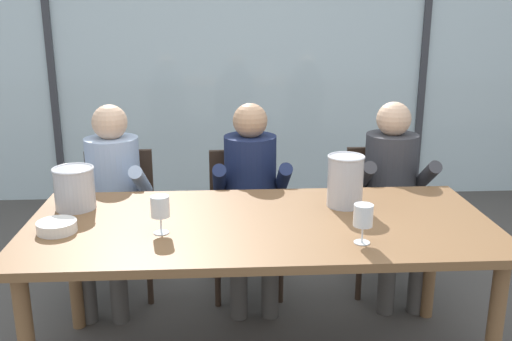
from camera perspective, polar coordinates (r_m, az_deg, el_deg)
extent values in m
plane|color=#4C4742|center=(3.93, -0.57, -10.20)|extent=(14.00, 14.00, 0.00)
cube|color=silver|center=(5.21, -1.54, 11.22)|extent=(7.40, 0.03, 2.60)
cube|color=#38383D|center=(5.39, -19.81, 10.47)|extent=(0.06, 0.06, 2.60)
cube|color=#38383D|center=(5.50, 16.41, 10.85)|extent=(0.06, 0.06, 2.60)
cube|color=#477A38|center=(8.91, -2.33, 11.11)|extent=(13.40, 2.40, 1.94)
cube|color=brown|center=(2.72, 0.44, -5.49)|extent=(2.20, 0.98, 0.04)
cylinder|color=brown|center=(2.80, 22.66, -14.88)|extent=(0.07, 0.07, 0.72)
cylinder|color=brown|center=(3.33, -17.72, -9.25)|extent=(0.07, 0.07, 0.72)
cylinder|color=brown|center=(3.43, 17.06, -8.42)|extent=(0.07, 0.07, 0.72)
cube|color=#332319|center=(3.64, -13.56, -5.43)|extent=(0.46, 0.46, 0.03)
cube|color=#332319|center=(3.76, -13.42, -1.15)|extent=(0.42, 0.06, 0.42)
cylinder|color=#332319|center=(3.59, -16.74, -9.91)|extent=(0.04, 0.04, 0.42)
cylinder|color=#332319|center=(3.54, -10.59, -9.87)|extent=(0.04, 0.04, 0.42)
cylinder|color=#332319|center=(3.93, -15.78, -7.50)|extent=(0.04, 0.04, 0.42)
cylinder|color=#332319|center=(3.88, -10.20, -7.42)|extent=(0.04, 0.04, 0.42)
cube|color=#332319|center=(3.56, -1.03, -5.48)|extent=(0.47, 0.47, 0.03)
cube|color=#332319|center=(3.67, -1.38, -1.10)|extent=(0.42, 0.06, 0.42)
cylinder|color=#332319|center=(3.46, -3.85, -10.22)|extent=(0.04, 0.04, 0.42)
cylinder|color=#332319|center=(3.50, 2.47, -9.89)|extent=(0.04, 0.04, 0.42)
cylinder|color=#332319|center=(3.80, -4.20, -7.69)|extent=(0.04, 0.04, 0.42)
cylinder|color=#332319|center=(3.84, 1.52, -7.42)|extent=(0.04, 0.04, 0.42)
cube|color=#332319|center=(3.70, 12.65, -4.98)|extent=(0.44, 0.44, 0.03)
cube|color=#332319|center=(3.82, 12.05, -0.79)|extent=(0.42, 0.04, 0.42)
cylinder|color=#332319|center=(3.58, 10.27, -9.53)|extent=(0.04, 0.04, 0.42)
cylinder|color=#332319|center=(3.68, 16.11, -9.17)|extent=(0.04, 0.04, 0.42)
cylinder|color=#332319|center=(3.91, 9.00, -7.15)|extent=(0.04, 0.04, 0.42)
cylinder|color=#332319|center=(4.01, 14.36, -6.89)|extent=(0.04, 0.04, 0.42)
cylinder|color=#9EB2D1|center=(3.58, -14.01, -0.89)|extent=(0.34, 0.34, 0.52)
sphere|color=#DBAD89|center=(3.49, -14.40, 4.69)|extent=(0.21, 0.21, 0.21)
cube|color=#47423D|center=(3.50, -15.93, -5.91)|extent=(0.15, 0.41, 0.13)
cube|color=#47423D|center=(3.46, -13.05, -5.99)|extent=(0.15, 0.41, 0.13)
cylinder|color=#47423D|center=(3.43, -16.52, -10.95)|extent=(0.10, 0.10, 0.45)
cylinder|color=#47423D|center=(3.38, -13.54, -11.10)|extent=(0.10, 0.10, 0.45)
cylinder|color=#9EB2D1|center=(3.51, -17.51, -1.04)|extent=(0.10, 0.33, 0.26)
cylinder|color=#9EB2D1|center=(3.41, -11.42, -1.07)|extent=(0.10, 0.33, 0.26)
cylinder|color=#192347|center=(3.52, -0.57, -0.68)|extent=(0.32, 0.32, 0.52)
sphere|color=tan|center=(3.43, -0.59, 5.00)|extent=(0.21, 0.21, 0.21)
cube|color=#47423D|center=(3.41, -1.89, -5.86)|extent=(0.13, 0.40, 0.13)
cube|color=#47423D|center=(3.42, 1.14, -5.79)|extent=(0.13, 0.40, 0.13)
cylinder|color=#47423D|center=(3.33, -1.73, -11.05)|extent=(0.10, 0.10, 0.45)
cylinder|color=#47423D|center=(3.34, 1.41, -10.96)|extent=(0.10, 0.10, 0.45)
cylinder|color=#192347|center=(3.39, -3.67, -0.90)|extent=(0.08, 0.32, 0.26)
cylinder|color=#192347|center=(3.41, 2.73, -0.78)|extent=(0.08, 0.32, 0.26)
cylinder|color=#38383D|center=(3.66, 13.23, -0.43)|extent=(0.33, 0.33, 0.52)
sphere|color=#DBAD89|center=(3.58, 13.59, 5.02)|extent=(0.21, 0.21, 0.21)
cube|color=#47423D|center=(3.54, 12.37, -5.40)|extent=(0.14, 0.40, 0.13)
cube|color=#47423D|center=(3.59, 15.17, -5.30)|extent=(0.14, 0.40, 0.13)
cylinder|color=#47423D|center=(3.46, 12.93, -10.37)|extent=(0.10, 0.10, 0.45)
cylinder|color=#47423D|center=(3.51, 15.82, -10.20)|extent=(0.10, 0.10, 0.45)
cylinder|color=#38383D|center=(3.50, 10.75, -0.61)|extent=(0.09, 0.33, 0.26)
cylinder|color=#38383D|center=(3.60, 16.66, -0.54)|extent=(0.09, 0.33, 0.26)
cylinder|color=#B7B7BC|center=(2.91, 8.90, -1.08)|extent=(0.18, 0.18, 0.26)
torus|color=silver|center=(2.88, 9.01, 1.37)|extent=(0.19, 0.19, 0.01)
cylinder|color=#B7B7BC|center=(2.99, -17.66, -1.74)|extent=(0.20, 0.20, 0.21)
torus|color=silver|center=(2.96, -17.83, 0.17)|extent=(0.21, 0.21, 0.01)
cylinder|color=silver|center=(2.73, -19.26, -5.32)|extent=(0.18, 0.18, 0.05)
cylinder|color=silver|center=(2.61, -9.43, -6.13)|extent=(0.07, 0.07, 0.00)
cylinder|color=silver|center=(2.60, -9.47, -5.32)|extent=(0.01, 0.01, 0.07)
cylinder|color=silver|center=(2.57, -9.55, -3.55)|extent=(0.08, 0.08, 0.09)
cylinder|color=#E0D184|center=(2.58, -9.53, -4.11)|extent=(0.07, 0.07, 0.04)
cylinder|color=silver|center=(2.52, 10.52, -7.07)|extent=(0.07, 0.07, 0.00)
cylinder|color=silver|center=(2.50, 10.56, -6.23)|extent=(0.01, 0.01, 0.07)
cylinder|color=silver|center=(2.47, 10.66, -4.41)|extent=(0.08, 0.08, 0.09)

